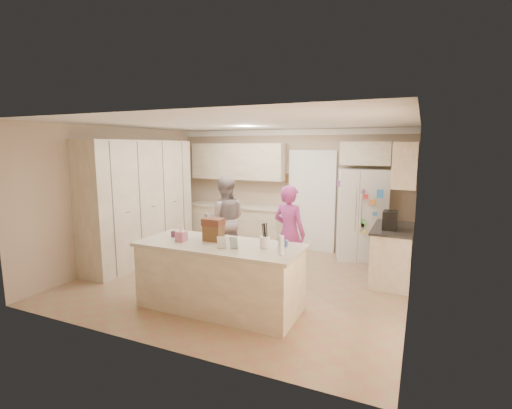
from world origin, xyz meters
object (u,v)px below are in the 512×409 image
at_px(utensil_crock, 265,242).
at_px(teen_boy, 225,220).
at_px(island_base, 220,277).
at_px(tissue_box, 181,236).
at_px(refrigerator, 361,214).
at_px(coffee_maker, 390,220).
at_px(teen_girl, 289,233).
at_px(dollhouse_body, 213,233).

relative_size(utensil_crock, teen_boy, 0.09).
xyz_separation_m(island_base, teen_boy, (-0.95, 1.88, 0.39)).
distance_m(island_base, tissue_box, 0.79).
height_order(refrigerator, coffee_maker, refrigerator).
bearing_deg(teen_girl, teen_boy, -2.55).
relative_size(utensil_crock, teen_girl, 0.09).
distance_m(refrigerator, utensil_crock, 3.22).
height_order(coffee_maker, utensil_crock, coffee_maker).
xyz_separation_m(refrigerator, island_base, (-1.42, -3.17, -0.46)).
height_order(refrigerator, utensil_crock, refrigerator).
bearing_deg(teen_boy, refrigerator, -178.65).
bearing_deg(dollhouse_body, utensil_crock, -3.58).
xyz_separation_m(utensil_crock, dollhouse_body, (-0.80, 0.05, 0.04)).
bearing_deg(coffee_maker, dollhouse_body, -140.71).
height_order(coffee_maker, dollhouse_body, coffee_maker).
bearing_deg(coffee_maker, teen_girl, -163.44).
bearing_deg(teen_boy, utensil_crock, 103.90).
height_order(island_base, utensil_crock, utensil_crock).
bearing_deg(coffee_maker, utensil_crock, -127.12).
distance_m(island_base, teen_boy, 2.14).
distance_m(utensil_crock, teen_girl, 1.41).
relative_size(refrigerator, utensil_crock, 12.00).
distance_m(coffee_maker, island_base, 2.87).
distance_m(utensil_crock, tissue_box, 1.21).
height_order(dollhouse_body, teen_boy, teen_boy).
relative_size(coffee_maker, teen_boy, 0.18).
bearing_deg(coffee_maker, teen_boy, -179.60).
height_order(utensil_crock, teen_girl, teen_girl).
relative_size(tissue_box, dollhouse_body, 0.54).
xyz_separation_m(island_base, dollhouse_body, (-0.15, 0.10, 0.60)).
distance_m(utensil_crock, teen_boy, 2.44).
bearing_deg(refrigerator, utensil_crock, -119.78).
distance_m(tissue_box, dollhouse_body, 0.45).
bearing_deg(refrigerator, dollhouse_body, -132.99).
xyz_separation_m(island_base, utensil_crock, (0.65, 0.05, 0.56)).
xyz_separation_m(island_base, teen_girl, (0.51, 1.44, 0.37)).
bearing_deg(dollhouse_body, coffee_maker, 39.29).
distance_m(coffee_maker, teen_girl, 1.63).
distance_m(coffee_maker, dollhouse_body, 2.84).
relative_size(coffee_maker, island_base, 0.14).
distance_m(dollhouse_body, teen_girl, 1.51).
xyz_separation_m(coffee_maker, teen_girl, (-1.54, -0.46, -0.26)).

